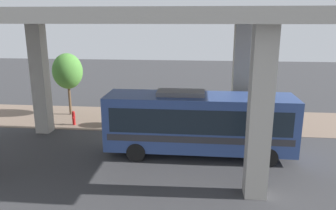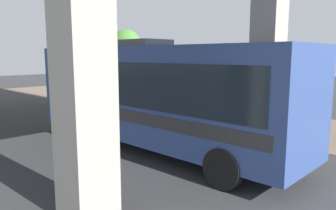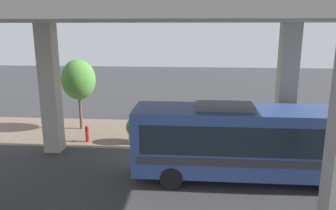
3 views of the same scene
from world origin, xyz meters
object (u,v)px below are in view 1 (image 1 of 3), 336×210
Objects in this scene: planter_front at (116,114)px; fire_hydrant at (74,118)px; planter_back at (151,112)px; bus at (199,121)px; street_tree_near at (68,71)px; planter_middle at (179,111)px.

fire_hydrant is at bearing -88.21° from planter_front.
planter_back is (-0.82, 5.45, 0.34)m from fire_hydrant.
bus is 6.35m from planter_back.
street_tree_near reaches higher than bus.
street_tree_near is (-2.48, -4.35, 2.61)m from planter_front.
planter_middle is 0.97× the size of planter_back.
fire_hydrant is 0.63× the size of planter_front.
street_tree_near is (-1.28, -8.65, 2.58)m from planter_middle.
bus reaches higher than planter_middle.
bus is at bearing 55.40° from street_tree_near.
planter_front is 0.34× the size of street_tree_near.
street_tree_near is at bearing -98.44° from planter_middle.
planter_front is (-0.10, 3.08, 0.32)m from fire_hydrant.
bus is 5.67× the size of planter_back.
bus is 9.70× the size of fire_hydrant.
fire_hydrant is 5.53m from planter_back.
planter_middle is (-1.29, 7.38, 0.34)m from fire_hydrant.
street_tree_near is at bearing -119.66° from planter_front.
planter_middle is 1.98m from planter_back.
bus is 5.99m from planter_middle.
planter_front is at bearing -127.96° from bus.
planter_back is 7.41m from street_tree_near.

